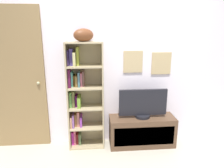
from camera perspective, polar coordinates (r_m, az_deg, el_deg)
name	(u,v)px	position (r m, az deg, el deg)	size (l,w,h in m)	color
back_wall	(121,64)	(3.11, 2.37, 5.60)	(4.80, 0.08, 2.46)	silver
bookshelf	(82,96)	(3.06, -8.27, -3.39)	(0.51, 0.27, 1.56)	tan
football	(84,35)	(2.88, -7.80, 13.12)	(0.29, 0.17, 0.17)	brown
tv_stand	(142,131)	(3.28, 8.16, -12.58)	(0.98, 0.35, 0.45)	#513826
television	(143,104)	(3.11, 8.45, -5.41)	(0.71, 0.22, 0.43)	black
door	(18,80)	(3.25, -24.34, 0.96)	(0.76, 0.09, 2.04)	olive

